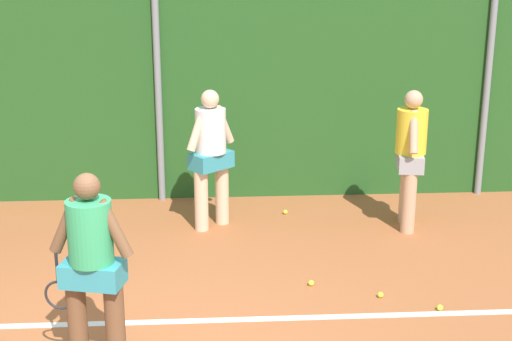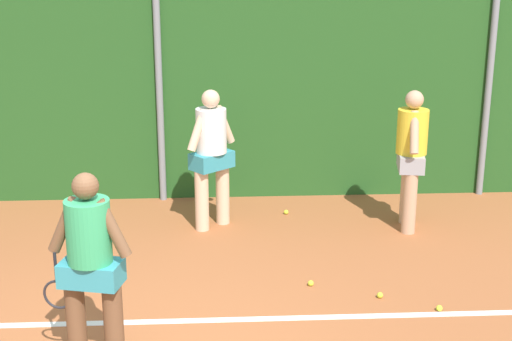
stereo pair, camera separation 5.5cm
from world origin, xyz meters
TOP-DOWN VIEW (x-y plane):
  - ground_plane at (0.00, 1.52)m, footprint 25.85×25.85m
  - hedge_fence_backdrop at (0.00, 5.19)m, footprint 16.80×0.25m
  - fence_post_center at (0.00, 5.01)m, footprint 0.10×0.10m
  - fence_post_right at (4.85, 5.01)m, footprint 0.10×0.10m
  - court_baseline_paint at (0.00, 1.19)m, footprint 12.28×0.10m
  - player_foreground_near at (-0.31, 0.42)m, footprint 0.84×0.43m
  - player_midcourt at (3.38, 3.67)m, footprint 0.41×0.86m
  - player_backcourt_far at (0.75, 3.86)m, footprint 0.64×0.60m
  - tennis_ball_0 at (1.85, 1.94)m, footprint 0.07×0.07m
  - tennis_ball_1 at (3.13, 1.27)m, footprint 0.07×0.07m
  - tennis_ball_4 at (2.57, 1.60)m, footprint 0.07×0.07m
  - tennis_ball_6 at (1.79, 4.27)m, footprint 0.07×0.07m

SIDE VIEW (x-z plane):
  - ground_plane at x=0.00m, z-range 0.00..0.00m
  - court_baseline_paint at x=0.00m, z-range 0.00..0.01m
  - tennis_ball_0 at x=1.85m, z-range 0.00..0.07m
  - tennis_ball_1 at x=3.13m, z-range 0.00..0.07m
  - tennis_ball_4 at x=2.57m, z-range 0.00..0.07m
  - tennis_ball_6 at x=1.79m, z-range 0.00..0.07m
  - player_foreground_near at x=-0.31m, z-range 0.11..1.96m
  - player_midcourt at x=3.38m, z-range 0.11..2.00m
  - player_backcourt_far at x=0.75m, z-range 0.12..2.01m
  - hedge_fence_backdrop at x=0.00m, z-range 0.00..3.02m
  - fence_post_center at x=0.00m, z-range 0.00..3.10m
  - fence_post_right at x=4.85m, z-range 0.00..3.10m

